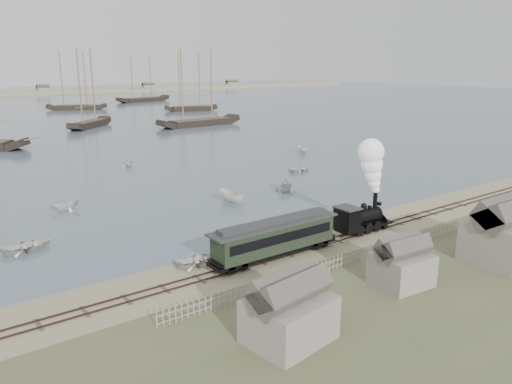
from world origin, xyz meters
TOP-DOWN VIEW (x-y plane):
  - ground at (0.00, 0.00)m, footprint 600.00×600.00m
  - rail_track at (0.00, -2.00)m, footprint 120.00×1.80m
  - picket_fence_west at (-6.50, -7.00)m, footprint 19.00×0.10m
  - picket_fence_east at (12.50, -7.50)m, footprint 15.00×0.10m
  - shed_left at (-10.00, -13.00)m, footprint 5.00×4.00m
  - shed_mid at (2.00, -12.00)m, footprint 4.00×3.50m
  - shed_right at (13.00, -14.00)m, footprint 6.00×5.00m
  - locomotive at (9.71, -2.00)m, footprint 7.23×2.70m
  - passenger_coach at (-2.43, -2.00)m, footprint 12.66×2.44m
  - beached_dinghy at (-8.54, 0.50)m, footprint 3.85×4.70m
  - rowboat_1 at (-13.13, 23.29)m, footprint 3.10×3.53m
  - rowboat_2 at (3.96, 14.58)m, footprint 4.29×2.25m
  - rowboat_3 at (22.67, 23.34)m, footprint 2.78×3.89m
  - rowboat_4 at (12.76, 14.99)m, footprint 3.68×3.95m
  - rowboat_5 at (33.69, 35.60)m, footprint 3.53×2.11m
  - rowboat_7 at (2.41, 42.46)m, footprint 2.83×2.47m
  - rowboat_8 at (-19.53, 12.49)m, footprint 3.45×4.58m
  - schooner_3 at (13.95, 96.16)m, footprint 15.27×14.73m
  - schooner_4 at (38.69, 82.50)m, footprint 24.16×7.06m
  - schooner_5 at (56.86, 119.82)m, footprint 18.19×10.27m
  - schooner_8 at (26.29, 147.57)m, footprint 20.52×12.25m
  - schooner_9 at (60.84, 168.75)m, footprint 24.80×10.04m

SIDE VIEW (x-z plane):
  - ground at x=0.00m, z-range 0.00..0.00m
  - picket_fence_west at x=-6.50m, z-range -0.60..0.60m
  - picket_fence_east at x=12.50m, z-range -0.60..0.60m
  - shed_left at x=-10.00m, z-range -2.05..2.05m
  - shed_mid at x=2.00m, z-range -1.80..1.80m
  - shed_right at x=13.00m, z-range -2.55..2.55m
  - rail_track at x=0.00m, z-range -0.04..0.12m
  - beached_dinghy at x=-8.54m, z-range 0.00..0.85m
  - rowboat_3 at x=22.67m, z-range 0.06..0.86m
  - rowboat_8 at x=-19.53m, z-range 0.06..0.96m
  - rowboat_5 at x=33.69m, z-range 0.06..1.34m
  - rowboat_7 at x=2.41m, z-range 0.06..1.50m
  - rowboat_2 at x=3.96m, z-range 0.06..1.63m
  - rowboat_4 at x=12.76m, z-range 0.06..1.75m
  - rowboat_1 at x=-13.13m, z-range 0.06..1.82m
  - passenger_coach at x=-2.43m, z-range 0.42..3.50m
  - locomotive at x=9.71m, z-range -0.34..8.67m
  - schooner_3 at x=13.95m, z-range 0.06..20.06m
  - schooner_4 at x=38.69m, z-range 0.06..20.06m
  - schooner_5 at x=56.86m, z-range 0.06..20.06m
  - schooner_8 at x=26.29m, z-range 0.06..20.06m
  - schooner_9 at x=60.84m, z-range 0.06..20.06m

